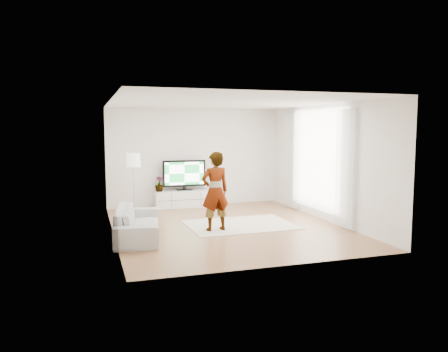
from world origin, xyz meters
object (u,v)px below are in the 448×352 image
object	(u,v)px
media_console	(185,199)
television	(184,174)
sofa	(138,223)
rug	(241,225)
player	(215,191)
floor_lamp	(133,163)

from	to	relation	value
media_console	television	bearing A→B (deg)	90.00
sofa	rug	bearing A→B (deg)	-70.24
media_console	rug	world-z (taller)	media_console
television	rug	world-z (taller)	television
player	floor_lamp	bearing A→B (deg)	-63.87
television	player	bearing A→B (deg)	-90.03
media_console	sofa	distance (m)	3.59
sofa	television	bearing A→B (deg)	-19.09
media_console	sofa	xyz separation A→B (m)	(-1.68, -3.17, 0.07)
media_console	floor_lamp	world-z (taller)	floor_lamp
television	player	world-z (taller)	player
television	floor_lamp	xyz separation A→B (m)	(-1.49, -0.77, 0.41)
sofa	player	bearing A→B (deg)	-77.79
rug	floor_lamp	distance (m)	3.24
rug	sofa	size ratio (longest dim) A/B	1.14
television	media_console	bearing A→B (deg)	-90.00
rug	player	distance (m)	1.18
player	television	bearing A→B (deg)	-96.58
player	sofa	size ratio (longest dim) A/B	0.81
rug	sofa	xyz separation A→B (m)	(-2.40, -0.47, 0.30)
player	sofa	xyz separation A→B (m)	(-1.68, -0.10, -0.56)
sofa	floor_lamp	xyz separation A→B (m)	(0.19, 2.43, 1.04)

